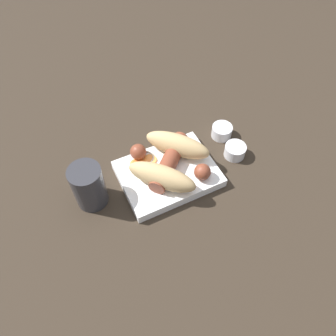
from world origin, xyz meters
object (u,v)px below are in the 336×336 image
(food_tray, at_px, (168,174))
(condiment_cup_far, at_px, (222,132))
(sausage, at_px, (170,162))
(bread_roll, at_px, (170,160))
(drink_glass, at_px, (89,186))
(condiment_cup_near, at_px, (235,151))

(food_tray, bearing_deg, condiment_cup_far, 17.55)
(sausage, relative_size, condiment_cup_far, 2.99)
(sausage, bearing_deg, bread_roll, -104.81)
(bread_roll, height_order, drink_glass, drink_glass)
(bread_roll, bearing_deg, condiment_cup_far, 16.48)
(sausage, relative_size, condiment_cup_near, 2.99)
(bread_roll, relative_size, drink_glass, 1.98)
(food_tray, distance_m, drink_glass, 0.17)
(sausage, relative_size, drink_glass, 1.43)
(bread_roll, xyz_separation_m, drink_glass, (-0.17, 0.01, 0.00))
(food_tray, height_order, condiment_cup_far, condiment_cup_far)
(sausage, height_order, condiment_cup_near, sausage)
(condiment_cup_far, xyz_separation_m, drink_glass, (-0.34, -0.04, 0.04))
(condiment_cup_far, distance_m, drink_glass, 0.34)
(drink_glass, bearing_deg, condiment_cup_far, 6.14)
(bread_roll, bearing_deg, condiment_cup_near, -6.01)
(sausage, distance_m, condiment_cup_far, 0.17)
(food_tray, xyz_separation_m, condiment_cup_near, (0.16, -0.01, 0.00))
(condiment_cup_near, bearing_deg, bread_roll, 173.99)
(bread_roll, xyz_separation_m, condiment_cup_near, (0.16, -0.02, -0.04))
(condiment_cup_far, bearing_deg, food_tray, -162.45)
(bread_roll, relative_size, sausage, 1.39)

